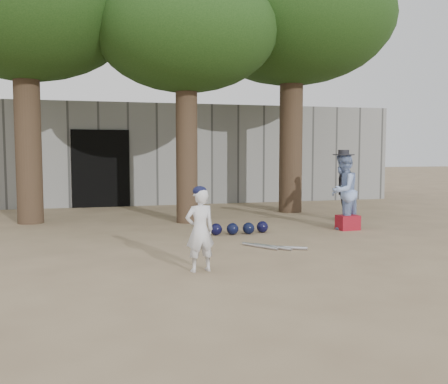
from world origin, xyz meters
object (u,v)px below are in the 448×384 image
object	(u,v)px
red_bag	(348,222)
boy_player	(200,230)
spectator_blue	(343,191)
spectator_dark	(344,188)

from	to	relation	value
red_bag	boy_player	bearing A→B (deg)	-144.30
spectator_blue	red_bag	size ratio (longest dim) A/B	3.73
spectator_dark	red_bag	distance (m)	1.54
boy_player	spectator_dark	size ratio (longest dim) A/B	0.75
spectator_blue	red_bag	xyz separation A→B (m)	(0.06, -0.12, -0.63)
spectator_dark	boy_player	bearing A→B (deg)	-3.06
spectator_blue	red_bag	distance (m)	0.65
boy_player	spectator_blue	bearing A→B (deg)	-151.62
spectator_dark	spectator_blue	bearing A→B (deg)	14.43
spectator_blue	spectator_dark	xyz separation A→B (m)	(0.67, 1.16, -0.03)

